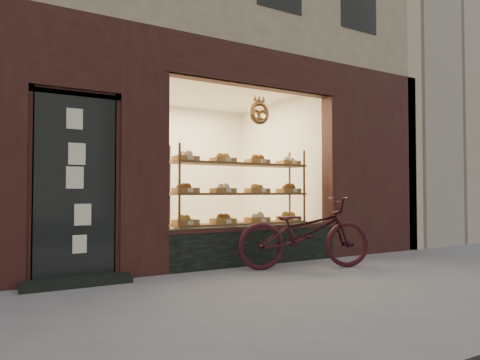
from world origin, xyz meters
TOP-DOWN VIEW (x-y plane):
  - ground at (0.00, 0.00)m, footprint 90.00×90.00m
  - neighbor_right at (9.60, 5.50)m, footprint 12.00×7.00m
  - display_shelf at (0.45, 2.55)m, footprint 2.20×0.45m
  - bicycle at (0.83, 1.48)m, footprint 1.95×1.20m

SIDE VIEW (x-z plane):
  - ground at x=0.00m, z-range 0.00..0.00m
  - bicycle at x=0.83m, z-range 0.00..0.97m
  - display_shelf at x=0.45m, z-range 0.01..1.71m
  - neighbor_right at x=9.60m, z-range 0.00..9.00m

